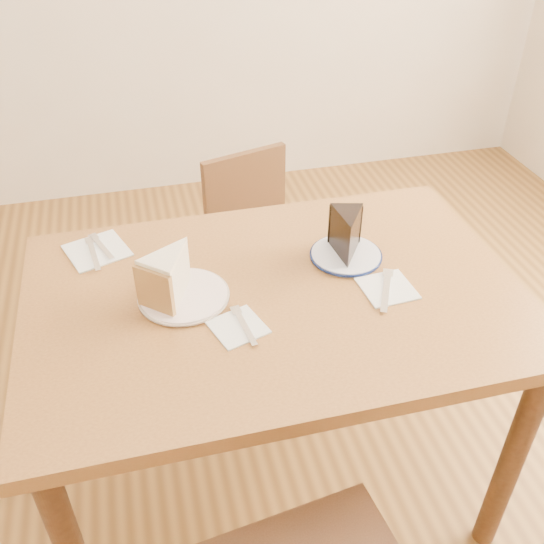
{
  "coord_description": "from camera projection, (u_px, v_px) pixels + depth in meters",
  "views": [
    {
      "loc": [
        -0.29,
        -1.11,
        1.67
      ],
      "look_at": [
        -0.0,
        0.01,
        0.8
      ],
      "focal_mm": 40.0,
      "sensor_mm": 36.0,
      "label": 1
    }
  ],
  "objects": [
    {
      "name": "fork_spare",
      "position": [
        102.0,
        247.0,
        1.62
      ],
      "size": [
        0.06,
        0.14,
        0.0
      ],
      "primitive_type": "cube",
      "rotation": [
        0.0,
        0.0,
        0.37
      ],
      "color": "silver",
      "rests_on": "napkin_spare"
    },
    {
      "name": "napkin_cream",
      "position": [
        238.0,
        327.0,
        1.36
      ],
      "size": [
        0.14,
        0.14,
        0.0
      ],
      "primitive_type": "cube",
      "rotation": [
        0.0,
        0.0,
        0.32
      ],
      "color": "white",
      "rests_on": "table"
    },
    {
      "name": "fork_cream",
      "position": [
        244.0,
        326.0,
        1.36
      ],
      "size": [
        0.03,
        0.14,
        0.0
      ],
      "primitive_type": "cube",
      "rotation": [
        0.0,
        0.0,
        0.13
      ],
      "color": "silver",
      "rests_on": "napkin_cream"
    },
    {
      "name": "table",
      "position": [
        275.0,
        322.0,
        1.53
      ],
      "size": [
        1.2,
        0.8,
        0.75
      ],
      "color": "brown",
      "rests_on": "ground"
    },
    {
      "name": "plate_cream",
      "position": [
        184.0,
        296.0,
        1.45
      ],
      "size": [
        0.21,
        0.21,
        0.01
      ],
      "primitive_type": "cylinder",
      "color": "white",
      "rests_on": "table"
    },
    {
      "name": "ground",
      "position": [
        274.0,
        477.0,
        1.92
      ],
      "size": [
        4.0,
        4.0,
        0.0
      ],
      "primitive_type": "plane",
      "color": "#533516",
      "rests_on": "ground"
    },
    {
      "name": "chocolate_cake",
      "position": [
        347.0,
        237.0,
        1.54
      ],
      "size": [
        0.11,
        0.14,
        0.11
      ],
      "primitive_type": null,
      "rotation": [
        0.0,
        0.0,
        2.89
      ],
      "color": "black",
      "rests_on": "plate_navy"
    },
    {
      "name": "napkin_spare",
      "position": [
        97.0,
        250.0,
        1.61
      ],
      "size": [
        0.19,
        0.19,
        0.0
      ],
      "primitive_type": "cube",
      "rotation": [
        0.0,
        0.0,
        0.34
      ],
      "color": "white",
      "rests_on": "table"
    },
    {
      "name": "carrot_cake",
      "position": [
        173.0,
        274.0,
        1.42
      ],
      "size": [
        0.16,
        0.16,
        0.11
      ],
      "primitive_type": null,
      "rotation": [
        0.0,
        0.0,
        -0.73
      ],
      "color": "beige",
      "rests_on": "plate_cream"
    },
    {
      "name": "knife_navy",
      "position": [
        386.0,
        290.0,
        1.46
      ],
      "size": [
        0.09,
        0.16,
        0.0
      ],
      "primitive_type": "cube",
      "rotation": [
        0.0,
        0.0,
        -0.47
      ],
      "color": "silver",
      "rests_on": "napkin_navy"
    },
    {
      "name": "napkin_navy",
      "position": [
        387.0,
        288.0,
        1.48
      ],
      "size": [
        0.13,
        0.13,
        0.0
      ],
      "primitive_type": "cube",
      "rotation": [
        0.0,
        0.0,
        0.07
      ],
      "color": "white",
      "rests_on": "table"
    },
    {
      "name": "knife_spare",
      "position": [
        93.0,
        254.0,
        1.59
      ],
      "size": [
        0.04,
        0.16,
        0.0
      ],
      "primitive_type": "cube",
      "rotation": [
        0.0,
        0.0,
        0.14
      ],
      "color": "silver",
      "rests_on": "napkin_spare"
    },
    {
      "name": "chair_far",
      "position": [
        262.0,
        251.0,
        2.18
      ],
      "size": [
        0.46,
        0.46,
        0.76
      ],
      "rotation": [
        0.0,
        0.0,
        3.42
      ],
      "color": "#351E10",
      "rests_on": "ground"
    },
    {
      "name": "plate_navy",
      "position": [
        346.0,
        255.0,
        1.58
      ],
      "size": [
        0.18,
        0.18,
        0.01
      ],
      "primitive_type": "cylinder",
      "color": "white",
      "rests_on": "table"
    }
  ]
}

